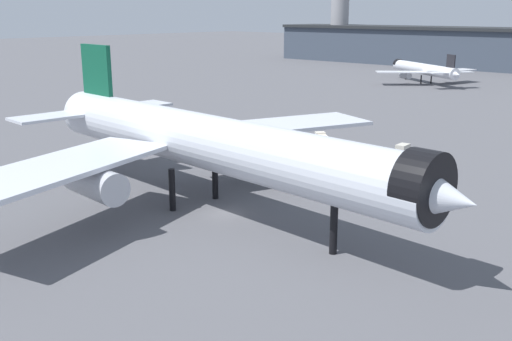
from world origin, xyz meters
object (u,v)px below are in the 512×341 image
(airliner_near_gate, at_px, (206,143))
(airliner_far_taxiway, at_px, (424,69))
(baggage_cart_trailing, at_px, (403,150))
(baggage_tug_wing, at_px, (321,138))

(airliner_near_gate, bearing_deg, airliner_far_taxiway, 110.16)
(airliner_far_taxiway, xyz_separation_m, baggage_cart_trailing, (43.67, -91.75, -3.36))
(baggage_tug_wing, height_order, baggage_cart_trailing, baggage_tug_wing)
(airliner_near_gate, xyz_separation_m, baggage_tug_wing, (-11.25, 36.99, -6.79))
(airliner_far_taxiway, distance_m, baggage_cart_trailing, 101.67)
(baggage_cart_trailing, bearing_deg, baggage_tug_wing, 91.42)
(airliner_near_gate, distance_m, baggage_tug_wing, 39.25)
(airliner_near_gate, bearing_deg, baggage_cart_trailing, 87.87)
(baggage_tug_wing, distance_m, baggage_cart_trailing, 14.76)
(baggage_tug_wing, bearing_deg, airliner_near_gate, 145.87)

